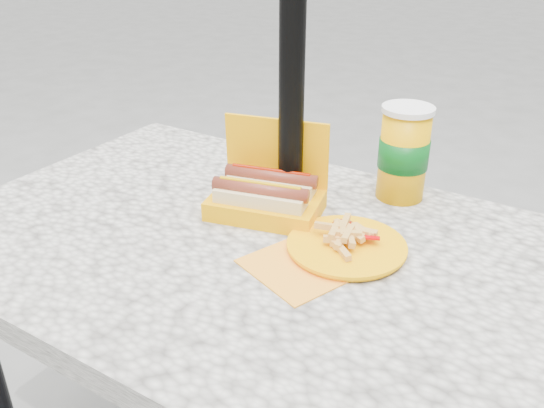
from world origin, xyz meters
The scene contains 5 objects.
picnic_table centered at (0.00, 0.00, 0.64)m, with size 1.20×0.80×0.75m.
umbrella_pole centered at (0.00, 0.16, 1.10)m, with size 0.05×0.05×2.20m, color black.
hotdog_box centered at (-0.02, 0.10, 0.79)m, with size 0.25×0.19×0.18m.
fries_plate centered at (0.18, 0.05, 0.76)m, with size 0.26×0.31×0.04m.
soda_cup centered at (0.18, 0.32, 0.85)m, with size 0.11×0.11×0.20m.
Camera 1 is at (0.54, -0.77, 1.30)m, focal length 38.00 mm.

